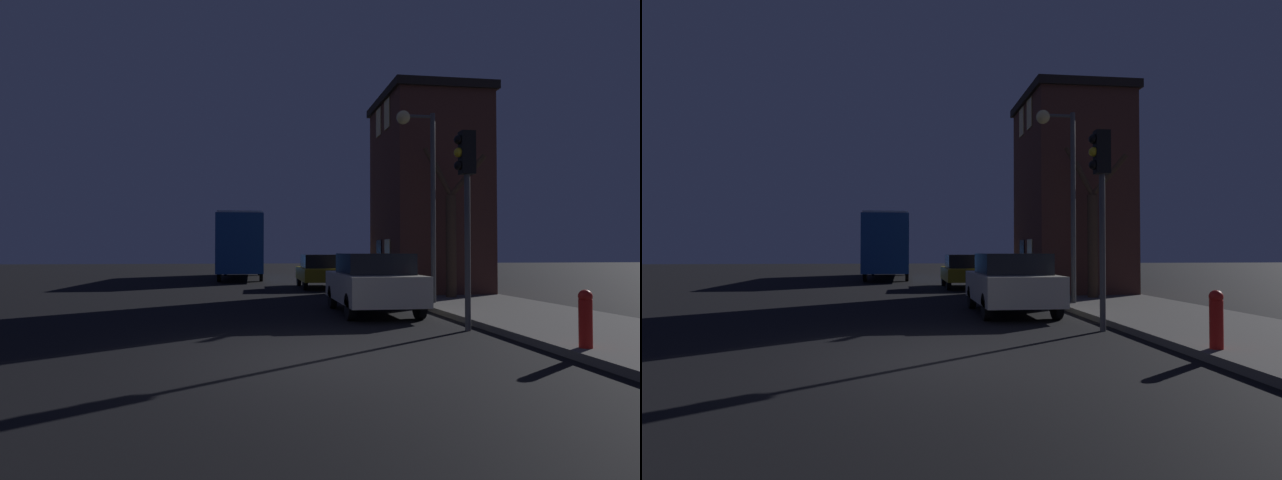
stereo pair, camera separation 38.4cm
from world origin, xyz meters
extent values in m
plane|color=black|center=(0.00, 0.00, 0.00)|extent=(120.00, 120.00, 0.00)
cube|color=brown|center=(5.80, 10.93, 3.75)|extent=(3.52, 4.29, 7.23)
cube|color=black|center=(5.80, 10.93, 7.51)|extent=(3.76, 4.53, 0.30)
cube|color=#F2D172|center=(4.02, 10.31, 1.54)|extent=(0.03, 0.70, 1.10)
cube|color=black|center=(4.02, 11.54, 1.54)|extent=(0.03, 0.70, 1.10)
cube|color=#F2D172|center=(4.02, 10.31, 6.76)|extent=(0.03, 0.70, 1.10)
cube|color=#F2D172|center=(4.02, 11.54, 6.76)|extent=(0.03, 0.70, 1.10)
cylinder|color=#4C4C4C|center=(4.33, 6.44, 2.93)|extent=(0.14, 0.14, 5.59)
cylinder|color=#4C4C4C|center=(3.88, 6.44, 5.62)|extent=(0.90, 0.09, 0.09)
sphere|color=#F9E08C|center=(3.43, 6.44, 5.57)|extent=(0.40, 0.40, 0.40)
cylinder|color=#4C4C4C|center=(3.46, 2.19, 1.62)|extent=(0.12, 0.12, 3.24)
cube|color=black|center=(3.46, 2.19, 3.69)|extent=(0.30, 0.24, 0.90)
sphere|color=black|center=(3.28, 2.19, 3.96)|extent=(0.20, 0.20, 0.20)
sphere|color=yellow|center=(3.28, 2.19, 3.69)|extent=(0.20, 0.20, 0.20)
sphere|color=black|center=(3.28, 2.19, 3.42)|extent=(0.20, 0.20, 0.20)
cylinder|color=#473323|center=(5.55, 8.04, 1.81)|extent=(0.34, 0.34, 3.34)
cylinder|color=#473323|center=(5.11, 8.05, 4.26)|extent=(1.02, 0.17, 1.63)
cylinder|color=#473323|center=(5.98, 7.71, 4.10)|extent=(1.08, 0.88, 1.35)
cylinder|color=#473323|center=(5.27, 8.05, 4.03)|extent=(0.71, 0.19, 1.17)
cube|color=#194793|center=(-1.56, 23.29, 2.05)|extent=(2.44, 10.69, 3.14)
cube|color=black|center=(-1.56, 23.29, 2.62)|extent=(2.46, 9.84, 1.13)
cube|color=#B2B2B2|center=(-1.56, 23.29, 3.68)|extent=(2.31, 10.16, 0.12)
cylinder|color=black|center=(-0.43, 26.76, 0.48)|extent=(0.18, 0.96, 0.96)
cylinder|color=black|center=(-2.69, 26.76, 0.48)|extent=(0.18, 0.96, 0.96)
cylinder|color=black|center=(-0.43, 19.81, 0.48)|extent=(0.18, 0.96, 0.96)
cylinder|color=black|center=(-2.69, 19.81, 0.48)|extent=(0.18, 0.96, 0.96)
cube|color=beige|center=(2.20, 5.32, 0.69)|extent=(1.89, 3.99, 0.73)
cube|color=black|center=(2.20, 5.12, 1.32)|extent=(1.67, 2.07, 0.53)
cylinder|color=black|center=(3.06, 6.62, 0.32)|extent=(0.18, 0.65, 0.65)
cylinder|color=black|center=(1.35, 6.62, 0.32)|extent=(0.18, 0.65, 0.65)
cylinder|color=black|center=(3.06, 4.02, 0.32)|extent=(0.18, 0.65, 0.65)
cylinder|color=black|center=(1.35, 4.02, 0.32)|extent=(0.18, 0.65, 0.65)
cube|color=olive|center=(2.15, 14.77, 0.62)|extent=(1.90, 4.17, 0.56)
cube|color=black|center=(2.15, 14.56, 1.20)|extent=(1.67, 2.17, 0.59)
cylinder|color=black|center=(3.01, 16.13, 0.34)|extent=(0.18, 0.68, 0.68)
cylinder|color=black|center=(1.29, 16.13, 0.34)|extent=(0.18, 0.68, 0.68)
cylinder|color=black|center=(3.01, 13.42, 0.34)|extent=(0.18, 0.68, 0.68)
cylinder|color=black|center=(1.29, 13.42, 0.34)|extent=(0.18, 0.68, 0.68)
cylinder|color=red|center=(4.19, -0.47, 0.51)|extent=(0.20, 0.20, 0.75)
sphere|color=red|center=(4.19, -0.47, 0.94)|extent=(0.21, 0.21, 0.21)
camera|label=1|loc=(-0.99, -7.62, 1.64)|focal=28.00mm
camera|label=2|loc=(-0.61, -7.67, 1.64)|focal=28.00mm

